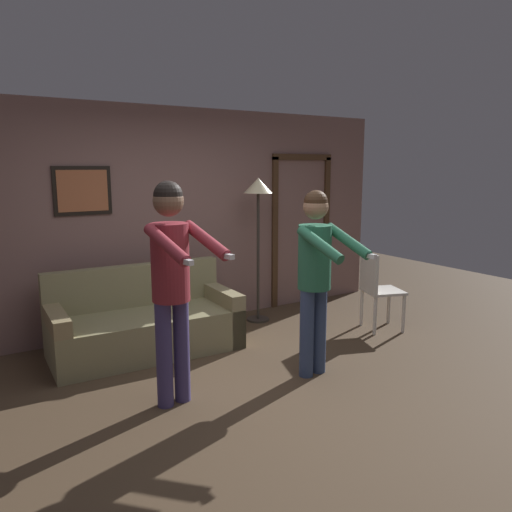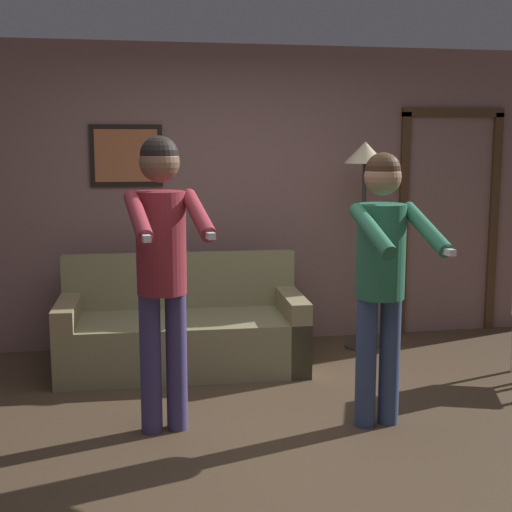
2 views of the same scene
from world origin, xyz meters
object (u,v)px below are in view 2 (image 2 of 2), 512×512
at_px(torchiere_lamp, 365,175).
at_px(person_standing_right, 382,264).
at_px(couch, 182,333).
at_px(person_standing_left, 162,254).

xyz_separation_m(torchiere_lamp, person_standing_right, (-0.46, -1.68, -0.46)).
bearing_deg(couch, person_standing_left, -99.54).
bearing_deg(torchiere_lamp, person_standing_left, -139.45).
relative_size(torchiere_lamp, person_standing_right, 1.04).
relative_size(couch, person_standing_left, 1.07).
height_order(couch, person_standing_left, person_standing_left).
height_order(couch, torchiere_lamp, torchiere_lamp).
bearing_deg(torchiere_lamp, couch, -170.73).
bearing_deg(person_standing_left, couch, 80.46).
distance_m(couch, torchiere_lamp, 2.01).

